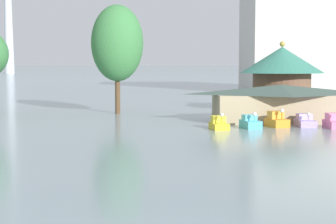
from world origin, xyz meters
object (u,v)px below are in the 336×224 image
Objects in this scene: pedal_boat_cyan at (250,123)px; background_building_block at (307,28)px; pedal_boat_orange at (277,121)px; pedal_boat_yellow at (219,124)px; shoreline_tree_mid at (117,43)px; boathouse at (280,102)px; green_roof_pavilion at (282,73)px; pedal_boat_pink at (334,122)px; pedal_boat_lavender at (305,121)px.

background_building_block is (24.29, 66.24, 12.98)m from pedal_boat_cyan.
pedal_boat_orange is at bearing 98.93° from pedal_boat_cyan.
background_building_block is at bearing 150.56° from pedal_boat_yellow.
shoreline_tree_mid reaches higher than pedal_boat_cyan.
boathouse is 1.40× the size of green_roof_pavilion.
pedal_boat_cyan is 0.20× the size of shoreline_tree_mid.
pedal_boat_orange is 18.63m from green_roof_pavilion.
pedal_boat_orange is 23.23m from shoreline_tree_mid.
pedal_boat_yellow is 0.21× the size of shoreline_tree_mid.
green_roof_pavilion is at bearing 147.64° from pedal_boat_orange.
pedal_boat_cyan is 71.74m from background_building_block.
boathouse reaches higher than pedal_boat_yellow.
background_building_block reaches higher than pedal_boat_cyan.
pedal_boat_pink is at bearing 77.37° from pedal_boat_cyan.
background_building_block is at bearing 53.27° from shoreline_tree_mid.
shoreline_tree_mid is (-17.68, 9.45, 6.49)m from boathouse.
shoreline_tree_mid is at bearing -126.73° from background_building_block.
pedal_boat_orange reaches higher than pedal_boat_yellow.
pedal_boat_orange reaches higher than pedal_boat_lavender.
pedal_boat_orange is at bearing -104.93° from green_roof_pavilion.
boathouse is (7.41, 6.92, 1.53)m from pedal_boat_yellow.
boathouse is at bearing -165.25° from pedal_boat_lavender.
pedal_boat_orange is 0.10× the size of background_building_block.
background_building_block is at bearing 164.57° from pedal_boat_lavender.
pedal_boat_yellow is 0.94× the size of pedal_boat_pink.
pedal_boat_yellow is at bearing -87.20° from pedal_boat_pink.
pedal_boat_cyan is at bearing -110.14° from background_building_block.
green_roof_pavilion is at bearing 75.79° from boathouse.
pedal_boat_orange is (5.83, 1.61, 0.12)m from pedal_boat_yellow.
shoreline_tree_mid is 0.49× the size of background_building_block.
pedal_boat_lavender is 0.11× the size of background_building_block.
green_roof_pavilion is (1.83, 17.24, 4.35)m from pedal_boat_lavender.
green_roof_pavilion reaches higher than pedal_boat_yellow.
green_roof_pavilion is at bearing 144.07° from pedal_boat_yellow.
pedal_boat_pink is (8.01, -0.07, 0.03)m from pedal_boat_cyan.
pedal_boat_cyan is at bearing -111.81° from green_roof_pavilion.
green_roof_pavilion is 0.81× the size of shoreline_tree_mid.
background_building_block reaches higher than pedal_boat_pink.
pedal_boat_orange is 0.90× the size of pedal_boat_pink.
background_building_block reaches higher than green_roof_pavilion.
pedal_boat_yellow is 1.05× the size of pedal_boat_orange.
pedal_boat_pink is 69.49m from background_building_block.
shoreline_tree_mid is at bearing -149.96° from pedal_boat_orange.
pedal_boat_cyan is at bearing -90.13° from pedal_boat_pink.
pedal_boat_yellow is at bearing -77.03° from pedal_boat_lavender.
pedal_boat_pink reaches higher than pedal_boat_yellow.
pedal_boat_cyan is 0.90× the size of pedal_boat_pink.
pedal_boat_cyan is at bearing -86.36° from pedal_boat_orange.
pedal_boat_lavender is 0.22× the size of shoreline_tree_mid.
pedal_boat_orange is 2.86m from pedal_boat_lavender.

